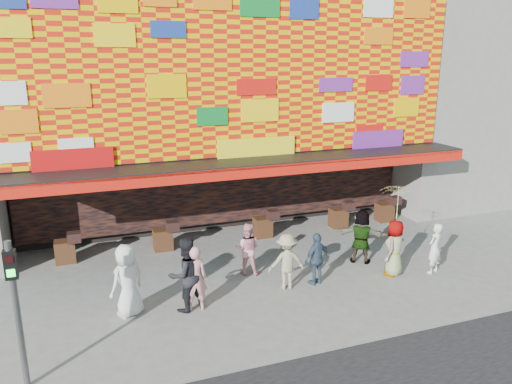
{
  "coord_description": "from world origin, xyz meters",
  "views": [
    {
      "loc": [
        -4.9,
        -10.81,
        6.2
      ],
      "look_at": [
        -0.2,
        2.0,
        2.42
      ],
      "focal_mm": 35.0,
      "sensor_mm": 36.0,
      "label": 1
    }
  ],
  "objects_px": {
    "ped_b": "(195,279)",
    "parasol": "(398,203)",
    "ped_c": "(186,275)",
    "ped_i": "(247,249)",
    "ped_e": "(317,259)",
    "ped_g": "(395,248)",
    "ped_f": "(361,236)",
    "ped_a": "(128,281)",
    "ped_h": "(434,248)",
    "signal_left": "(15,299)",
    "ped_d": "(286,261)"
  },
  "relations": [
    {
      "from": "ped_c",
      "to": "ped_i",
      "type": "xyz_separation_m",
      "value": [
        2.13,
        1.48,
        -0.17
      ]
    },
    {
      "from": "parasol",
      "to": "ped_c",
      "type": "bearing_deg",
      "value": 179.63
    },
    {
      "from": "ped_e",
      "to": "parasol",
      "type": "xyz_separation_m",
      "value": [
        2.37,
        -0.22,
        1.44
      ]
    },
    {
      "from": "ped_a",
      "to": "ped_g",
      "type": "bearing_deg",
      "value": 147.55
    },
    {
      "from": "signal_left",
      "to": "parasol",
      "type": "bearing_deg",
      "value": 10.99
    },
    {
      "from": "ped_d",
      "to": "ped_h",
      "type": "bearing_deg",
      "value": 178.01
    },
    {
      "from": "ped_a",
      "to": "ped_d",
      "type": "xyz_separation_m",
      "value": [
        4.2,
        0.02,
        -0.14
      ]
    },
    {
      "from": "ped_d",
      "to": "ped_g",
      "type": "bearing_deg",
      "value": -179.7
    },
    {
      "from": "ped_a",
      "to": "ped_h",
      "type": "bearing_deg",
      "value": 145.97
    },
    {
      "from": "ped_g",
      "to": "ped_e",
      "type": "bearing_deg",
      "value": -42.18
    },
    {
      "from": "signal_left",
      "to": "ped_d",
      "type": "relative_size",
      "value": 1.92
    },
    {
      "from": "parasol",
      "to": "ped_a",
      "type": "bearing_deg",
      "value": 178.03
    },
    {
      "from": "ped_b",
      "to": "ped_i",
      "type": "xyz_separation_m",
      "value": [
        1.94,
        1.59,
        -0.09
      ]
    },
    {
      "from": "ped_h",
      "to": "signal_left",
      "type": "bearing_deg",
      "value": -15.37
    },
    {
      "from": "ped_f",
      "to": "ped_h",
      "type": "distance_m",
      "value": 2.12
    },
    {
      "from": "signal_left",
      "to": "ped_g",
      "type": "height_order",
      "value": "signal_left"
    },
    {
      "from": "ped_f",
      "to": "parasol",
      "type": "xyz_separation_m",
      "value": [
        0.41,
        -1.12,
        1.35
      ]
    },
    {
      "from": "ped_b",
      "to": "parasol",
      "type": "height_order",
      "value": "parasol"
    },
    {
      "from": "ped_g",
      "to": "ped_h",
      "type": "bearing_deg",
      "value": 129.88
    },
    {
      "from": "ped_f",
      "to": "ped_h",
      "type": "relative_size",
      "value": 1.11
    },
    {
      "from": "ped_e",
      "to": "ped_g",
      "type": "xyz_separation_m",
      "value": [
        2.37,
        -0.22,
        0.08
      ]
    },
    {
      "from": "ped_e",
      "to": "ped_f",
      "type": "relative_size",
      "value": 0.89
    },
    {
      "from": "signal_left",
      "to": "ped_i",
      "type": "bearing_deg",
      "value": 30.81
    },
    {
      "from": "ped_h",
      "to": "ped_f",
      "type": "bearing_deg",
      "value": -64.9
    },
    {
      "from": "ped_b",
      "to": "ped_f",
      "type": "distance_m",
      "value": 5.61
    },
    {
      "from": "ped_a",
      "to": "parasol",
      "type": "height_order",
      "value": "parasol"
    },
    {
      "from": "ped_d",
      "to": "ped_h",
      "type": "xyz_separation_m",
      "value": [
        4.45,
        -0.55,
        -0.02
      ]
    },
    {
      "from": "ped_a",
      "to": "ped_f",
      "type": "height_order",
      "value": "ped_a"
    },
    {
      "from": "ped_c",
      "to": "ped_f",
      "type": "height_order",
      "value": "ped_c"
    },
    {
      "from": "ped_g",
      "to": "parasol",
      "type": "height_order",
      "value": "parasol"
    },
    {
      "from": "ped_a",
      "to": "parasol",
      "type": "bearing_deg",
      "value": 147.55
    },
    {
      "from": "ped_i",
      "to": "signal_left",
      "type": "bearing_deg",
      "value": 58.71
    },
    {
      "from": "ped_b",
      "to": "ped_c",
      "type": "height_order",
      "value": "ped_c"
    },
    {
      "from": "ped_h",
      "to": "ped_i",
      "type": "bearing_deg",
      "value": -43.06
    },
    {
      "from": "ped_f",
      "to": "parasol",
      "type": "relative_size",
      "value": 0.87
    },
    {
      "from": "ped_a",
      "to": "ped_e",
      "type": "height_order",
      "value": "ped_a"
    },
    {
      "from": "ped_e",
      "to": "ped_i",
      "type": "height_order",
      "value": "ped_i"
    },
    {
      "from": "ped_b",
      "to": "ped_i",
      "type": "relative_size",
      "value": 1.11
    },
    {
      "from": "ped_f",
      "to": "parasol",
      "type": "distance_m",
      "value": 1.8
    },
    {
      "from": "parasol",
      "to": "ped_f",
      "type": "bearing_deg",
      "value": 110.27
    },
    {
      "from": "ped_a",
      "to": "ped_h",
      "type": "height_order",
      "value": "ped_a"
    },
    {
      "from": "ped_g",
      "to": "ped_c",
      "type": "bearing_deg",
      "value": -37.21
    },
    {
      "from": "ped_c",
      "to": "ped_b",
      "type": "bearing_deg",
      "value": 133.54
    },
    {
      "from": "ped_b",
      "to": "parasol",
      "type": "distance_m",
      "value": 6.04
    },
    {
      "from": "ped_d",
      "to": "ped_g",
      "type": "relative_size",
      "value": 0.95
    },
    {
      "from": "ped_f",
      "to": "ped_g",
      "type": "distance_m",
      "value": 1.19
    },
    {
      "from": "ped_c",
      "to": "ped_i",
      "type": "bearing_deg",
      "value": -161.63
    },
    {
      "from": "ped_e",
      "to": "ped_g",
      "type": "distance_m",
      "value": 2.39
    },
    {
      "from": "ped_a",
      "to": "ped_c",
      "type": "height_order",
      "value": "ped_c"
    },
    {
      "from": "ped_h",
      "to": "parasol",
      "type": "relative_size",
      "value": 0.78
    }
  ]
}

